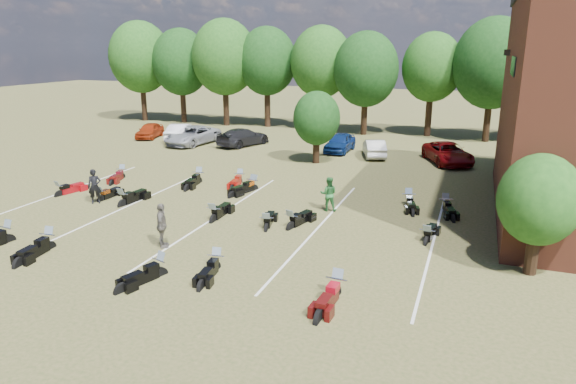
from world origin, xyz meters
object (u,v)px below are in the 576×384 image
at_px(car_4, 340,142).
at_px(motorcycle_0, 8,242).
at_px(motorcycle_7, 60,196).
at_px(car_0, 150,130).
at_px(motorcycle_3, 216,270).
at_px(person_grey, 162,226).
at_px(person_black, 95,186).
at_px(motorcycle_14, 122,178).
at_px(person_green, 329,194).

height_order(car_4, motorcycle_0, car_4).
bearing_deg(motorcycle_7, car_0, -57.77).
xyz_separation_m(car_4, motorcycle_3, (1.30, -22.49, -0.71)).
bearing_deg(motorcycle_7, person_grey, 167.93).
distance_m(car_0, person_grey, 26.40).
height_order(car_4, motorcycle_3, car_4).
relative_size(car_0, car_4, 0.92).
xyz_separation_m(car_4, person_black, (-8.42, -17.32, 0.19)).
height_order(person_grey, motorcycle_14, person_grey).
height_order(car_4, motorcycle_14, car_4).
bearing_deg(person_green, person_black, 0.43).
height_order(car_0, person_green, person_green).
bearing_deg(person_black, motorcycle_7, 134.05).
distance_m(person_grey, motorcycle_0, 6.67).
distance_m(car_4, motorcycle_7, 20.30).
bearing_deg(motorcycle_0, motorcycle_7, 121.19).
relative_size(person_grey, motorcycle_3, 0.88).
bearing_deg(motorcycle_7, motorcycle_14, -86.99).
height_order(person_green, motorcycle_3, person_green).
distance_m(person_black, motorcycle_0, 5.79).
xyz_separation_m(person_black, motorcycle_0, (0.29, -5.71, -0.90)).
relative_size(car_0, person_green, 2.25).
bearing_deg(motorcycle_3, car_4, 85.09).
bearing_deg(motorcycle_0, car_4, 75.24).
bearing_deg(person_green, car_4, -91.42).
xyz_separation_m(car_0, person_black, (8.82, -17.43, 0.24)).
bearing_deg(person_green, motorcycle_14, -21.29).
height_order(car_0, motorcycle_7, car_0).
xyz_separation_m(car_4, motorcycle_0, (-8.13, -23.03, -0.71)).
relative_size(car_4, motorcycle_3, 1.99).
distance_m(car_0, person_black, 19.54).
distance_m(car_0, person_green, 25.03).
height_order(person_green, motorcycle_14, person_green).
relative_size(car_0, motorcycle_7, 1.80).
relative_size(person_green, motorcycle_3, 0.81).
distance_m(person_black, motorcycle_14, 5.22).
xyz_separation_m(person_black, motorcycle_3, (9.71, -5.17, -0.90)).
height_order(person_black, person_grey, person_grey).
height_order(person_grey, motorcycle_0, person_grey).
xyz_separation_m(motorcycle_0, motorcycle_7, (-3.04, 6.09, 0.00)).
distance_m(person_grey, motorcycle_7, 10.39).
bearing_deg(car_4, motorcycle_3, -84.93).
bearing_deg(person_grey, motorcycle_3, -139.37).
xyz_separation_m(motorcycle_0, motorcycle_3, (9.42, 0.55, 0.00)).
relative_size(person_black, person_grey, 0.97).
xyz_separation_m(person_black, motorcycle_7, (-2.75, 0.38, -0.90)).
bearing_deg(person_green, motorcycle_3, 62.99).
relative_size(person_black, motorcycle_14, 0.85).
bearing_deg(motorcycle_7, person_green, -157.12).
distance_m(person_green, person_grey, 8.51).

